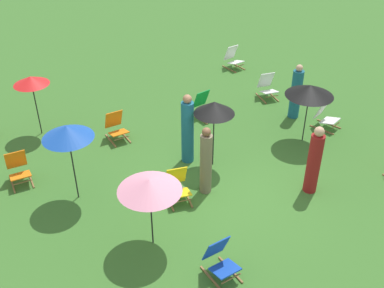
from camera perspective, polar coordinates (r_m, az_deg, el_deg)
ground_plane at (r=11.19m, az=3.34°, el=-4.96°), size 40.00×40.00×0.00m
deckchair_0 at (r=10.52m, az=-1.78°, el=-5.21°), size 0.67×0.86×0.83m
deckchair_1 at (r=8.88m, az=3.54°, el=-14.20°), size 0.48×0.76×0.83m
deckchair_3 at (r=15.10m, az=9.36°, el=7.02°), size 0.65×0.85×0.83m
deckchair_4 at (r=13.77m, az=16.29°, el=3.38°), size 0.67×0.86×0.83m
deckchair_6 at (r=11.80m, az=-20.80°, el=-2.91°), size 0.55×0.80×0.83m
deckchair_7 at (r=13.76m, az=1.52°, el=4.76°), size 0.54×0.80×0.83m
deckchair_8 at (r=17.15m, az=5.15°, el=10.57°), size 0.52×0.79×0.83m
deckchair_9 at (r=12.85m, az=-9.41°, el=2.09°), size 0.51×0.78×0.83m
umbrella_0 at (r=13.05m, az=-19.41°, el=7.46°), size 0.96×0.96×1.77m
umbrella_1 at (r=8.74m, az=-5.32°, el=-5.11°), size 1.26×1.26×1.63m
umbrella_2 at (r=10.10m, az=-15.25°, el=1.45°), size 1.12×1.12×1.93m
umbrella_3 at (r=10.98m, az=2.79°, el=4.53°), size 1.00×1.00×1.81m
umbrella_4 at (r=12.42m, az=14.46°, el=6.48°), size 1.28×1.28×1.69m
person_0 at (r=13.92m, az=12.81°, el=6.21°), size 0.45×0.45×1.68m
person_1 at (r=10.47m, az=1.74°, el=-2.26°), size 0.38×0.38×1.74m
person_2 at (r=11.49m, az=-0.56°, el=1.69°), size 0.43×0.43×1.90m
person_3 at (r=10.86m, az=14.95°, el=-2.12°), size 0.45×0.45×1.74m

